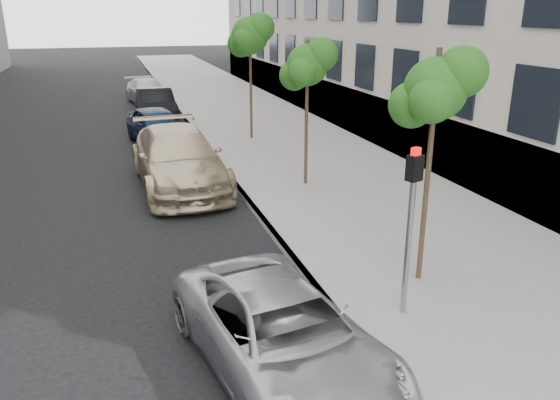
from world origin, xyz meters
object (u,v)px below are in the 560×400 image
tree_mid (308,65)px  tree_far (251,36)px  sedan_blue (157,126)px  tree_near (437,90)px  signal_pole (411,212)px  sedan_rear (147,92)px  suv (178,159)px  sedan_black (156,105)px  minivan (283,335)px

tree_mid → tree_far: tree_far is taller
tree_mid → sedan_blue: tree_mid is taller
tree_near → signal_pole: size_ratio=1.51×
tree_near → sedan_rear: bearing=97.9°
tree_near → suv: size_ratio=0.74×
suv → tree_far: bearing=53.1°
signal_pole → suv: 9.29m
tree_mid → sedan_black: (-3.33, 12.17, -2.87)m
suv → sedan_rear: size_ratio=1.26×
sedan_black → suv: bearing=-93.4°
minivan → sedan_black: sedan_black is taller
tree_near → tree_mid: (0.00, 6.50, -0.16)m
tree_mid → tree_far: bearing=90.0°
signal_pole → minivan: 2.90m
suv → sedan_black: 10.90m
tree_near → sedan_black: 19.20m
tree_far → sedan_black: 7.41m
minivan → sedan_black: 20.52m
sedan_black → sedan_rear: sedan_black is taller
tree_far → suv: bearing=-125.0°
sedan_blue → sedan_rear: 10.53m
tree_mid → suv: bearing=160.7°
signal_pole → sedan_blue: 14.90m
tree_near → tree_far: 13.01m
tree_mid → sedan_blue: size_ratio=0.98×
tree_far → suv: (-3.65, -5.22, -3.30)m
tree_mid → signal_pole: size_ratio=1.46×
tree_mid → sedan_blue: (-3.77, 7.04, -2.88)m
tree_mid → sedan_black: 12.94m
suv → sedan_rear: bearing=86.9°
sedan_rear → sedan_black: bearing=-98.2°
minivan → sedan_blue: size_ratio=1.07×
suv → tree_mid: bearing=-21.2°
signal_pole → suv: size_ratio=0.49×
sedan_black → signal_pole: bearing=-84.8°
sedan_black → tree_far: bearing=-61.3°
suv → sedan_blue: bearing=89.2°
tree_far → suv: 7.18m
minivan → sedan_black: bearing=80.4°
tree_near → signal_pole: 2.29m
suv → sedan_black: suv is taller
minivan → sedan_rear: 25.91m
tree_far → minivan: tree_far is taller
signal_pole → sedan_rear: signal_pole is taller
tree_near → minivan: (-3.40, -1.85, -3.14)m
sedan_black → sedan_rear: bearing=88.3°
suv → sedan_blue: (-0.11, 5.76, -0.13)m
sedan_rear → signal_pole: bearing=-92.8°
suv → sedan_rear: 16.28m
sedan_blue → tree_far: bearing=-17.9°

